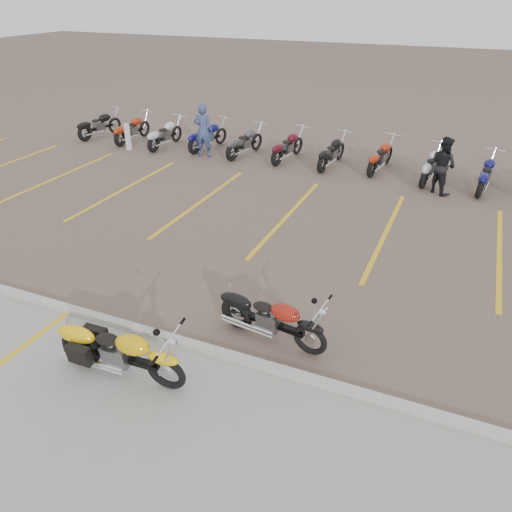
{
  "coord_description": "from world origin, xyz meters",
  "views": [
    {
      "loc": [
        4.25,
        -7.92,
        5.64
      ],
      "look_at": [
        0.67,
        0.29,
        0.75
      ],
      "focal_mm": 35.0,
      "sensor_mm": 36.0,
      "label": 1
    }
  ],
  "objects": [
    {
      "name": "yellow_cruiser",
      "position": [
        -0.26,
        -3.04,
        0.47
      ],
      "size": [
        2.31,
        0.35,
        0.95
      ],
      "rotation": [
        0.14,
        0.0,
        0.03
      ],
      "color": "black",
      "rests_on": "ground"
    },
    {
      "name": "person_b",
      "position": [
        3.63,
        7.54,
        0.87
      ],
      "size": [
        1.07,
        1.04,
        1.73
      ],
      "primitive_type": "imported",
      "rotation": [
        0.0,
        0.0,
        2.47
      ],
      "color": "black",
      "rests_on": "ground"
    },
    {
      "name": "curb",
      "position": [
        0.0,
        -2.0,
        0.06
      ],
      "size": [
        60.0,
        0.18,
        0.12
      ],
      "primitive_type": "cube",
      "color": "#ADAAA3",
      "rests_on": "ground"
    },
    {
      "name": "parking_stripes",
      "position": [
        0.0,
        4.0,
        0.0
      ],
      "size": [
        38.0,
        5.5,
        0.01
      ],
      "primitive_type": null,
      "color": "gold",
      "rests_on": "ground"
    },
    {
      "name": "person_a",
      "position": [
        -4.74,
        7.92,
        0.96
      ],
      "size": [
        0.77,
        0.58,
        1.93
      ],
      "primitive_type": "imported",
      "rotation": [
        0.0,
        0.0,
        3.32
      ],
      "color": "navy",
      "rests_on": "ground"
    },
    {
      "name": "ground",
      "position": [
        0.0,
        0.0,
        0.0
      ],
      "size": [
        100.0,
        100.0,
        0.0
      ],
      "primitive_type": "plane",
      "color": "brown",
      "rests_on": "ground"
    },
    {
      "name": "concrete_apron",
      "position": [
        0.0,
        -4.5,
        0.01
      ],
      "size": [
        60.0,
        5.0,
        0.01
      ],
      "primitive_type": "cube",
      "color": "#9E9B93",
      "rests_on": "ground"
    },
    {
      "name": "flame_cruiser",
      "position": [
        1.6,
        -1.22,
        0.44
      ],
      "size": [
        2.13,
        0.46,
        0.88
      ],
      "rotation": [
        0.09,
        0.0,
        -0.14
      ],
      "color": "black",
      "rests_on": "ground"
    },
    {
      "name": "bollard",
      "position": [
        -7.81,
        7.47,
        0.5
      ],
      "size": [
        0.16,
        0.16,
        1.0
      ],
      "primitive_type": "cube",
      "rotation": [
        0.0,
        0.0,
        -0.05
      ],
      "color": "silver",
      "rests_on": "ground"
    },
    {
      "name": "bg_bike_row",
      "position": [
        0.72,
        8.57,
        0.55
      ],
      "size": [
        22.36,
        2.07,
        1.1
      ],
      "color": "black",
      "rests_on": "ground"
    }
  ]
}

